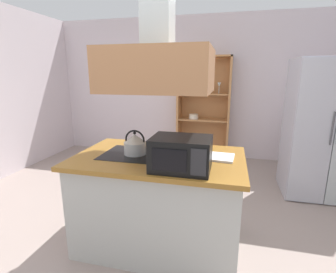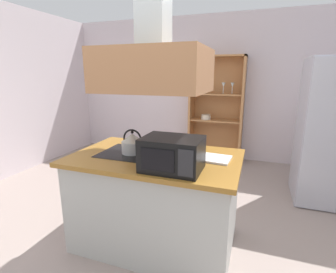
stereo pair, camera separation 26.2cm
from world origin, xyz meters
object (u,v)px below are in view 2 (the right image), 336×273
microwave (172,154)px  cutting_board (211,158)px  kettle (133,143)px  dish_cabinet (216,115)px

microwave → cutting_board: bearing=56.2°
kettle → microwave: 0.56m
dish_cabinet → microwave: 3.02m
cutting_board → microwave: size_ratio=0.74×
dish_cabinet → kettle: bearing=-97.4°
dish_cabinet → cutting_board: bearing=-82.0°
dish_cabinet → microwave: dish_cabinet is taller
cutting_board → kettle: bearing=-173.9°
kettle → microwave: bearing=-29.6°
dish_cabinet → cutting_board: (0.37, -2.65, 0.04)m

